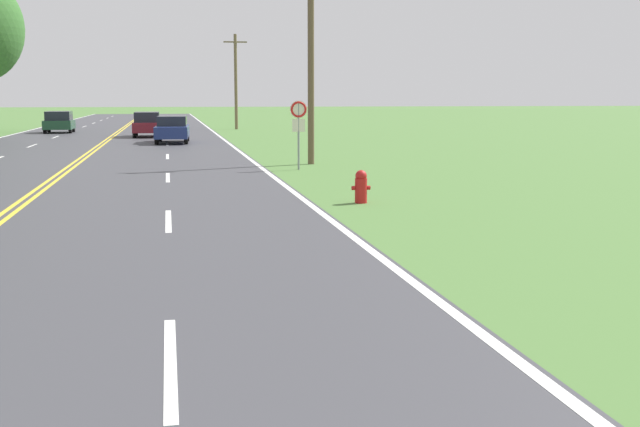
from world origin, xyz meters
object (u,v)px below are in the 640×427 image
at_px(car_dark_blue_sedan_nearest, 172,129).
at_px(car_dark_green_hatchback_mid_near, 59,121).
at_px(traffic_sign, 299,118).
at_px(fire_hydrant, 361,186).
at_px(car_maroon_hatchback_approaching, 147,123).

bearing_deg(car_dark_blue_sedan_nearest, car_dark_green_hatchback_mid_near, -148.27).
bearing_deg(traffic_sign, fire_hydrant, -89.67).
bearing_deg(car_maroon_hatchback_approaching, traffic_sign, 13.45).
bearing_deg(car_dark_green_hatchback_mid_near, car_maroon_hatchback_approaching, -139.12).
relative_size(traffic_sign, car_maroon_hatchback_approaching, 0.56).
bearing_deg(car_dark_green_hatchback_mid_near, fire_hydrant, -164.38).
relative_size(fire_hydrant, car_dark_blue_sedan_nearest, 0.16).
relative_size(traffic_sign, car_dark_blue_sedan_nearest, 0.50).
distance_m(traffic_sign, car_maroon_hatchback_approaching, 25.09).
bearing_deg(car_dark_green_hatchback_mid_near, traffic_sign, -160.10).
xyz_separation_m(car_maroon_hatchback_approaching, car_dark_green_hatchback_mid_near, (-6.21, 6.95, -0.05)).
relative_size(fire_hydrant, car_dark_green_hatchback_mid_near, 0.22).
height_order(fire_hydrant, car_dark_blue_sedan_nearest, car_dark_blue_sedan_nearest).
distance_m(traffic_sign, car_dark_blue_sedan_nearest, 17.93).
xyz_separation_m(fire_hydrant, car_maroon_hatchback_approaching, (-5.77, 33.39, 0.44)).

